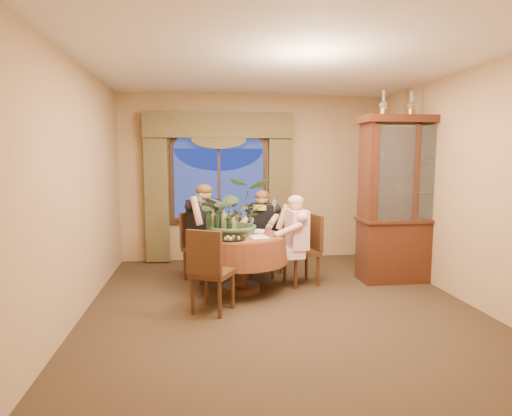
{
  "coord_description": "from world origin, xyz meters",
  "views": [
    {
      "loc": [
        -0.94,
        -4.8,
        1.75
      ],
      "look_at": [
        -0.21,
        0.64,
        1.1
      ],
      "focal_mm": 30.0,
      "sensor_mm": 36.0,
      "label": 1
    }
  ],
  "objects": [
    {
      "name": "floor",
      "position": [
        0.0,
        0.0,
        0.0
      ],
      "size": [
        5.0,
        5.0,
        0.0
      ],
      "primitive_type": "plane",
      "color": "black",
      "rests_on": "ground"
    },
    {
      "name": "wall_back",
      "position": [
        0.0,
        2.5,
        1.4
      ],
      "size": [
        4.5,
        0.0,
        4.5
      ],
      "primitive_type": "plane",
      "rotation": [
        1.57,
        0.0,
        0.0
      ],
      "color": "#A18056",
      "rests_on": "ground"
    },
    {
      "name": "wall_right",
      "position": [
        2.25,
        0.0,
        1.4
      ],
      "size": [
        0.0,
        5.0,
        5.0
      ],
      "primitive_type": "plane",
      "rotation": [
        1.57,
        0.0,
        -1.57
      ],
      "color": "#A18056",
      "rests_on": "ground"
    },
    {
      "name": "ceiling",
      "position": [
        0.0,
        0.0,
        2.8
      ],
      "size": [
        5.0,
        5.0,
        0.0
      ],
      "primitive_type": "plane",
      "rotation": [
        3.14,
        0.0,
        0.0
      ],
      "color": "white",
      "rests_on": "wall_back"
    },
    {
      "name": "window",
      "position": [
        -0.6,
        2.43,
        1.3
      ],
      "size": [
        1.62,
        0.1,
        1.32
      ],
      "primitive_type": null,
      "color": "navy",
      "rests_on": "wall_back"
    },
    {
      "name": "arched_transom",
      "position": [
        -0.6,
        2.43,
        2.08
      ],
      "size": [
        1.6,
        0.06,
        0.44
      ],
      "primitive_type": null,
      "color": "navy",
      "rests_on": "wall_back"
    },
    {
      "name": "drapery_left",
      "position": [
        -1.63,
        2.38,
        1.18
      ],
      "size": [
        0.38,
        0.14,
        2.32
      ],
      "primitive_type": "cube",
      "color": "#4D4426",
      "rests_on": "floor"
    },
    {
      "name": "drapery_right",
      "position": [
        0.43,
        2.38,
        1.18
      ],
      "size": [
        0.38,
        0.14,
        2.32
      ],
      "primitive_type": "cube",
      "color": "#4D4426",
      "rests_on": "floor"
    },
    {
      "name": "swag_valance",
      "position": [
        -0.6,
        2.35,
        2.28
      ],
      "size": [
        2.45,
        0.16,
        0.42
      ],
      "primitive_type": null,
      "color": "#4D4426",
      "rests_on": "wall_back"
    },
    {
      "name": "dining_table",
      "position": [
        -0.41,
        0.64,
        0.38
      ],
      "size": [
        1.31,
        1.31,
        0.75
      ],
      "primitive_type": "cylinder",
      "rotation": [
        0.0,
        0.0,
        0.07
      ],
      "color": "maroon",
      "rests_on": "floor"
    },
    {
      "name": "china_cabinet",
      "position": [
        1.98,
        0.86,
        1.16
      ],
      "size": [
        1.43,
        0.56,
        2.32
      ],
      "primitive_type": "cube",
      "color": "#381B13",
      "rests_on": "floor"
    },
    {
      "name": "oil_lamp_left",
      "position": [
        1.58,
        0.86,
        2.49
      ],
      "size": [
        0.11,
        0.11,
        0.34
      ],
      "primitive_type": null,
      "color": "#A5722D",
      "rests_on": "china_cabinet"
    },
    {
      "name": "oil_lamp_center",
      "position": [
        1.98,
        0.86,
        2.49
      ],
      "size": [
        0.11,
        0.11,
        0.34
      ],
      "primitive_type": null,
      "color": "#A5722D",
      "rests_on": "china_cabinet"
    },
    {
      "name": "oil_lamp_right",
      "position": [
        2.38,
        0.86,
        2.49
      ],
      "size": [
        0.11,
        0.11,
        0.34
      ],
      "primitive_type": null,
      "color": "#A5722D",
      "rests_on": "china_cabinet"
    },
    {
      "name": "chair_right",
      "position": [
        0.45,
        0.85,
        0.48
      ],
      "size": [
        0.51,
        0.51,
        0.96
      ],
      "primitive_type": "cube",
      "rotation": [
        0.0,
        0.0,
        -4.48
      ],
      "color": "black",
      "rests_on": "floor"
    },
    {
      "name": "chair_back_right",
      "position": [
        0.04,
        1.38,
        0.48
      ],
      "size": [
        0.58,
        0.58,
        0.96
      ],
      "primitive_type": "cube",
      "rotation": [
        0.0,
        0.0,
        -3.7
      ],
      "color": "black",
      "rests_on": "floor"
    },
    {
      "name": "chair_back",
      "position": [
        -0.92,
        1.24,
        0.48
      ],
      "size": [
        0.59,
        0.59,
        0.96
      ],
      "primitive_type": "cube",
      "rotation": [
        0.0,
        0.0,
        -2.44
      ],
      "color": "black",
      "rests_on": "floor"
    },
    {
      "name": "chair_front_left",
      "position": [
        -0.8,
        -0.06,
        0.48
      ],
      "size": [
        0.57,
        0.57,
        0.96
      ],
      "primitive_type": "cube",
      "rotation": [
        0.0,
        0.0,
        -0.51
      ],
      "color": "black",
      "rests_on": "floor"
    },
    {
      "name": "person_pink",
      "position": [
        0.35,
        0.72,
        0.63
      ],
      "size": [
        0.46,
        0.49,
        1.26
      ],
      "primitive_type": null,
      "rotation": [
        0.0,
        0.0,
        -4.61
      ],
      "color": "beige",
      "rests_on": "floor"
    },
    {
      "name": "person_back",
      "position": [
        -0.88,
        1.23,
        0.69
      ],
      "size": [
        0.67,
        0.66,
        1.38
      ],
      "primitive_type": null,
      "rotation": [
        0.0,
        0.0,
        -2.47
      ],
      "color": "black",
      "rests_on": "floor"
    },
    {
      "name": "person_scarf",
      "position": [
        -0.02,
        1.39,
        0.64
      ],
      "size": [
        0.6,
        0.59,
        1.28
      ],
      "primitive_type": null,
      "rotation": [
        0.0,
        0.0,
        -3.63
      ],
      "color": "black",
      "rests_on": "floor"
    },
    {
      "name": "stoneware_vase",
      "position": [
        -0.52,
        0.75,
        0.88
      ],
      "size": [
        0.14,
        0.14,
        0.26
      ],
      "primitive_type": null,
      "color": "gray",
      "rests_on": "dining_table"
    },
    {
      "name": "centerpiece_plant",
      "position": [
        -0.47,
        0.75,
        1.37
      ],
      "size": [
        0.98,
        1.09,
        0.85
      ],
      "primitive_type": "imported",
      "color": "#3C5632",
      "rests_on": "dining_table"
    },
    {
      "name": "olive_bowl",
      "position": [
        -0.33,
        0.62,
        0.77
      ],
      "size": [
        0.15,
        0.15,
        0.05
      ],
      "primitive_type": "imported",
      "color": "#415228",
      "rests_on": "dining_table"
    },
    {
      "name": "cheese_platter",
      "position": [
        -0.56,
        0.33,
        0.76
      ],
      "size": [
        0.35,
        0.35,
        0.02
      ],
      "primitive_type": "cylinder",
      "color": "black",
      "rests_on": "dining_table"
    },
    {
      "name": "wine_bottle_0",
      "position": [
        -0.72,
        0.64,
        0.92
      ],
      "size": [
        0.07,
        0.07,
        0.33
      ],
      "primitive_type": "cylinder",
      "color": "black",
      "rests_on": "dining_table"
    },
    {
      "name": "wine_bottle_1",
      "position": [
        -0.63,
        0.68,
        0.92
      ],
      "size": [
        0.07,
        0.07,
        0.33
      ],
      "primitive_type": "cylinder",
      "color": "tan",
      "rests_on": "dining_table"
    },
    {
      "name": "wine_bottle_2",
      "position": [
        -0.65,
        0.81,
        0.92
      ],
      "size": [
        0.07,
        0.07,
        0.33
      ],
      "primitive_type": "cylinder",
      "color": "black",
      "rests_on": "dining_table"
    },
    {
      "name": "wine_bottle_3",
      "position": [
        -0.82,
        0.6,
        0.92
      ],
      "size": [
        0.07,
        0.07,
        0.33
      ],
      "primitive_type": "cylinder",
      "color": "black",
      "rests_on": "dining_table"
    },
    {
      "name": "wine_bottle_4",
      "position": [
        -0.76,
        0.77,
        0.92
      ],
      "size": [
        0.07,
        0.07,
        0.33
      ],
      "primitive_type": "cylinder",
      "color": "tan",
      "rests_on": "dining_table"
    },
    {
      "name": "wine_bottle_5",
      "position": [
        -0.56,
        0.59,
        0.92
      ],
      "size": [
        0.07,
        0.07,
        0.33
      ],
      "primitive_type": "cylinder",
      "color": "black",
      "rests_on": "dining_table"
    },
    {
      "name": "tasting_paper_0",
      "position": [
        -0.2,
        0.47,
        0.75
      ],
      "size": [
        0.27,
        0.34,
        0.0
      ],
      "primitive_type": "cube",
      "rotation": [
        0.0,
        0.0,
        0.21
      ],
      "color": "white",
      "rests_on": "dining_table"
    },
    {
      "name": "tasting_paper_1",
      "position": [
        -0.17,
        0.88,
        0.75
      ],
      "size": [
        0.27,
        0.34,
        0.0
      ],
      "primitive_type": "cube",
      "rotation": [
        0.0,
        0.0,
        -0.23
      ],
      "color": "white",
      "rests_on": "dining_table"
    },
    {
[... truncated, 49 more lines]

